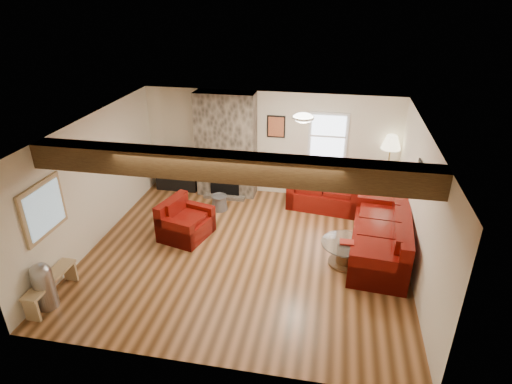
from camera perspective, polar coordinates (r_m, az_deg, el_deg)
room at (r=7.70m, az=-1.40°, el=-0.37°), size 8.00×8.00×8.00m
oak_beam at (r=6.16m, az=-3.93°, el=3.40°), size 6.00×0.36×0.38m
chimney_breast at (r=10.16m, az=-4.00°, el=6.09°), size 1.40×0.67×2.50m
back_window at (r=9.95m, az=9.59°, el=7.37°), size 0.90×0.08×1.10m
hatch_window at (r=7.58m, az=-26.46°, el=-2.07°), size 0.08×1.00×0.90m
ceiling_dome at (r=7.98m, az=6.31°, el=9.63°), size 0.40×0.40×0.18m
artwork_back at (r=9.99m, az=2.70°, el=8.69°), size 0.42×0.06×0.52m
artwork_right at (r=7.77m, az=20.96°, el=2.12°), size 0.06×0.55×0.42m
sofa_three at (r=8.37m, az=16.22°, el=-5.35°), size 1.20×2.46×0.92m
loveseat at (r=9.92m, az=9.24°, el=0.36°), size 1.74×1.15×0.86m
armchair_red at (r=8.76m, az=-9.36°, el=-3.63°), size 1.05×1.14×0.77m
coffee_table at (r=8.08m, az=11.86°, el=-8.00°), size 0.92×0.92×0.48m
tv_cabinet at (r=10.93m, az=-10.34°, el=1.75°), size 1.02×0.41×0.51m
television at (r=10.75m, az=-10.55°, el=4.14°), size 0.82×0.11×0.47m
floor_lamp at (r=9.91m, az=17.54°, el=5.85°), size 0.44×0.44×1.70m
pine_bench at (r=7.86m, az=-25.56°, el=-11.54°), size 0.26×1.12×0.42m
pedal_bin at (r=7.63m, az=-26.44°, el=-11.10°), size 0.33×0.33×0.82m
coal_bucket at (r=9.80m, az=-4.91°, el=-1.37°), size 0.38×0.38×0.36m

